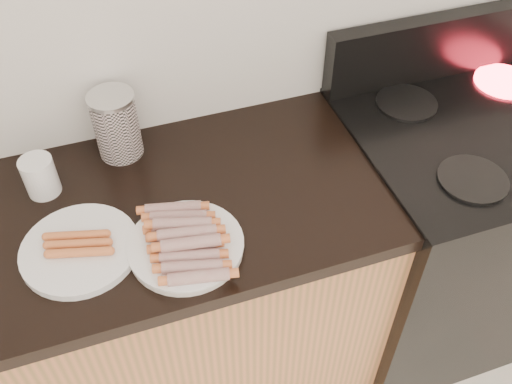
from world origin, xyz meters
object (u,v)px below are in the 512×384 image
object	(u,v)px
stove	(450,231)
canister	(116,125)
side_plate	(80,249)
mug	(40,176)
main_plate	(186,247)

from	to	relation	value
stove	canister	bearing A→B (deg)	166.23
side_plate	canister	distance (m)	0.36
mug	main_plate	bearing A→B (deg)	-45.72
main_plate	mug	bearing A→B (deg)	134.28
canister	mug	bearing A→B (deg)	-157.93
stove	main_plate	xyz separation A→B (m)	(-0.92, -0.14, 0.45)
main_plate	mug	size ratio (longest dim) A/B	2.56
stove	side_plate	world-z (taller)	side_plate
side_plate	mug	distance (m)	0.24
main_plate	mug	xyz separation A→B (m)	(-0.29, 0.30, 0.04)
canister	mug	distance (m)	0.23
side_plate	mug	xyz separation A→B (m)	(-0.06, 0.23, 0.04)
stove	main_plate	world-z (taller)	main_plate
stove	side_plate	bearing A→B (deg)	-176.54
main_plate	side_plate	bearing A→B (deg)	162.88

